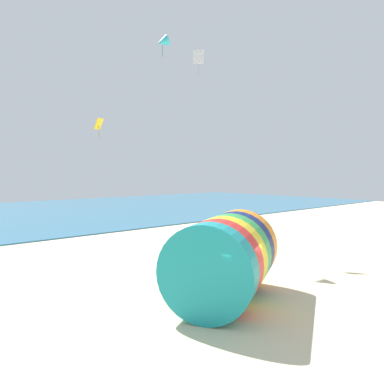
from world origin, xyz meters
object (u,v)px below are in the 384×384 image
at_px(kite_white_diamond, 198,57).
at_px(bystander_mid_beach, 215,247).
at_px(kite_yellow_diamond, 99,124).
at_px(giant_inflatable_tube, 225,258).
at_px(kite_handler, 235,258).
at_px(kite_cyan_delta, 162,42).

height_order(kite_white_diamond, bystander_mid_beach, kite_white_diamond).
height_order(kite_yellow_diamond, bystander_mid_beach, kite_yellow_diamond).
relative_size(giant_inflatable_tube, kite_handler, 4.00).
relative_size(giant_inflatable_tube, bystander_mid_beach, 4.15).
xyz_separation_m(kite_cyan_delta, kite_white_diamond, (2.57, -1.02, -0.78)).
relative_size(giant_inflatable_tube, kite_yellow_diamond, 5.23).
xyz_separation_m(giant_inflatable_tube, kite_cyan_delta, (5.71, 11.53, 12.79)).
relative_size(kite_handler, kite_yellow_diamond, 1.31).
height_order(giant_inflatable_tube, kite_handler, giant_inflatable_tube).
xyz_separation_m(giant_inflatable_tube, kite_yellow_diamond, (0.90, 12.07, 6.57)).
bearing_deg(bystander_mid_beach, kite_cyan_delta, 79.83).
height_order(kite_cyan_delta, kite_white_diamond, kite_cyan_delta).
bearing_deg(bystander_mid_beach, kite_white_diamond, 55.56).
xyz_separation_m(kite_handler, kite_cyan_delta, (2.57, 9.26, 13.65)).
distance_m(kite_handler, kite_cyan_delta, 16.69).
height_order(giant_inflatable_tube, bystander_mid_beach, giant_inflatable_tube).
bearing_deg(kite_cyan_delta, kite_yellow_diamond, 173.60).
xyz_separation_m(kite_cyan_delta, bystander_mid_beach, (-1.16, -6.46, -13.68)).
height_order(kite_handler, bystander_mid_beach, kite_handler).
relative_size(kite_handler, bystander_mid_beach, 1.04).
bearing_deg(giant_inflatable_tube, kite_cyan_delta, 63.67).
height_order(giant_inflatable_tube, kite_cyan_delta, kite_cyan_delta).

